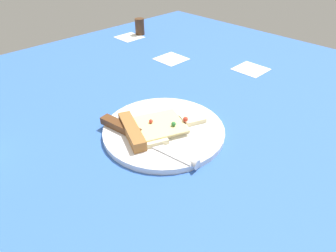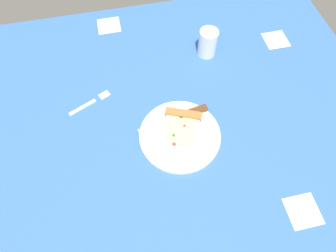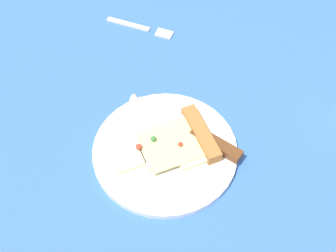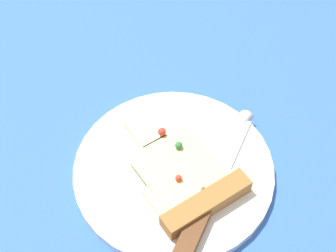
{
  "view_description": "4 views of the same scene",
  "coord_description": "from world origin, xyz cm",
  "px_view_note": "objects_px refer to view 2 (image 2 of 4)",
  "views": [
    {
      "loc": [
        40.95,
        35.85,
        37.04
      ],
      "look_at": [
        7.8,
        1.98,
        3.83
      ],
      "focal_mm": 30.96,
      "sensor_mm": 36.0,
      "label": 1
    },
    {
      "loc": [
        -34.13,
        11.96,
        80.95
      ],
      "look_at": [
        9.67,
        2.37,
        2.29
      ],
      "focal_mm": 30.36,
      "sensor_mm": 36.0,
      "label": 2
    },
    {
      "loc": [
        -26.3,
        -34.41,
        73.26
      ],
      "look_at": [
        9.34,
        1.47,
        3.27
      ],
      "focal_mm": 51.51,
      "sensor_mm": 36.0,
      "label": 3
    },
    {
      "loc": [
        25.34,
        -30.77,
        56.5
      ],
      "look_at": [
        3.06,
        2.84,
        3.74
      ],
      "focal_mm": 54.3,
      "sensor_mm": 36.0,
      "label": 4
    }
  ],
  "objects_px": {
    "knife": "(180,117)",
    "fork": "(92,102)",
    "plate": "(180,136)",
    "drinking_glass": "(208,43)",
    "pizza_slice": "(181,126)"
  },
  "relations": [
    {
      "from": "fork",
      "to": "plate",
      "type": "bearing_deg",
      "value": 29.35
    },
    {
      "from": "pizza_slice",
      "to": "knife",
      "type": "xyz_separation_m",
      "value": [
        0.04,
        -0.0,
        -0.0
      ]
    },
    {
      "from": "plate",
      "to": "fork",
      "type": "distance_m",
      "value": 0.33
    },
    {
      "from": "plate",
      "to": "pizza_slice",
      "type": "distance_m",
      "value": 0.03
    },
    {
      "from": "pizza_slice",
      "to": "fork",
      "type": "height_order",
      "value": "pizza_slice"
    },
    {
      "from": "pizza_slice",
      "to": "plate",
      "type": "bearing_deg",
      "value": 90.27
    },
    {
      "from": "knife",
      "to": "fork",
      "type": "distance_m",
      "value": 0.31
    },
    {
      "from": "plate",
      "to": "pizza_slice",
      "type": "xyz_separation_m",
      "value": [
        0.02,
        -0.01,
        0.01
      ]
    },
    {
      "from": "knife",
      "to": "drinking_glass",
      "type": "xyz_separation_m",
      "value": [
        0.27,
        -0.17,
        0.03
      ]
    },
    {
      "from": "fork",
      "to": "pizza_slice",
      "type": "bearing_deg",
      "value": 33.84
    },
    {
      "from": "fork",
      "to": "knife",
      "type": "bearing_deg",
      "value": 40.21
    },
    {
      "from": "plate",
      "to": "drinking_glass",
      "type": "xyz_separation_m",
      "value": [
        0.33,
        -0.18,
        0.05
      ]
    },
    {
      "from": "pizza_slice",
      "to": "drinking_glass",
      "type": "xyz_separation_m",
      "value": [
        0.31,
        -0.17,
        0.03
      ]
    },
    {
      "from": "knife",
      "to": "fork",
      "type": "bearing_deg",
      "value": 55.35
    },
    {
      "from": "pizza_slice",
      "to": "fork",
      "type": "relative_size",
      "value": 1.3
    }
  ]
}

